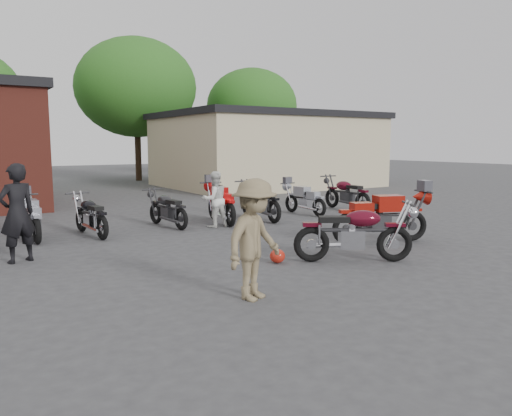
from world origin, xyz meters
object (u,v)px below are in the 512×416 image
row_bike_4 (221,201)px  row_bike_5 (260,199)px  helmet (277,256)px  person_tan (254,240)px  person_dark (17,213)px  row_bike_2 (90,213)px  row_bike_6 (304,198)px  row_bike_1 (31,216)px  vintage_motorcycle (356,229)px  row_bike_7 (346,192)px  sportbike (383,214)px  person_light (215,199)px  row_bike_3 (167,207)px

row_bike_4 → row_bike_5: bearing=-86.9°
row_bike_4 → helmet: bearing=173.6°
person_tan → row_bike_4: 7.07m
row_bike_4 → person_dark: bearing=121.3°
row_bike_2 → row_bike_5: 4.85m
row_bike_2 → row_bike_4: (3.63, 0.10, 0.05)m
row_bike_4 → row_bike_6: size_ratio=1.15×
person_tan → row_bike_1: size_ratio=0.92×
vintage_motorcycle → row_bike_5: (1.31, 5.39, -0.02)m
helmet → row_bike_5: (2.61, 4.68, 0.47)m
row_bike_1 → row_bike_4: bearing=-92.2°
row_bike_1 → row_bike_7: (9.72, -0.09, 0.06)m
row_bike_1 → row_bike_2: 1.31m
row_bike_1 → row_bike_4: size_ratio=0.91×
sportbike → row_bike_2: bearing=159.8°
person_light → row_bike_4: (0.51, 0.61, -0.14)m
helmet → person_tan: bearing=-133.3°
sportbike → helmet: (-3.10, -0.34, -0.51)m
helmet → row_bike_7: (6.20, 4.91, 0.48)m
person_dark → row_bike_1: bearing=-122.3°
row_bike_4 → row_bike_6: (2.99, 0.03, -0.08)m
person_tan → row_bike_5: person_tan is taller
person_dark → row_bike_6: bearing=175.6°
person_tan → row_bike_4: person_tan is taller
row_bike_1 → row_bike_2: size_ratio=1.00×
row_bike_1 → vintage_motorcycle: bearing=-139.9°
row_bike_2 → row_bike_4: row_bike_4 is taller
row_bike_6 → row_bike_1: bearing=85.2°
row_bike_5 → row_bike_6: row_bike_5 is taller
sportbike → row_bike_3: (-3.27, 4.62, -0.11)m
vintage_motorcycle → person_tan: bearing=-130.8°
row_bike_5 → row_bike_6: (1.77, 0.17, -0.08)m
helmet → row_bike_6: row_bike_6 is taller
person_tan → row_bike_1: (-2.00, 6.62, -0.32)m
row_bike_4 → row_bike_5: (1.22, -0.14, 0.00)m
vintage_motorcycle → helmet: vintage_motorcycle is taller
row_bike_5 → row_bike_6: size_ratio=1.15×
row_bike_3 → person_tan: bearing=160.9°
person_tan → person_dark: bearing=97.8°
vintage_motorcycle → helmet: size_ratio=7.45×
row_bike_2 → person_dark: bearing=132.1°
person_dark → row_bike_3: 4.56m
row_bike_2 → row_bike_1: bearing=71.2°
row_bike_2 → row_bike_7: 8.45m
sportbike → person_dark: bearing=-178.8°
row_bike_1 → row_bike_3: bearing=-90.8°
vintage_motorcycle → row_bike_1: size_ratio=1.14×
vintage_motorcycle → person_light: bearing=126.4°
sportbike → row_bike_3: 5.67m
helmet → person_light: size_ratio=0.19×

